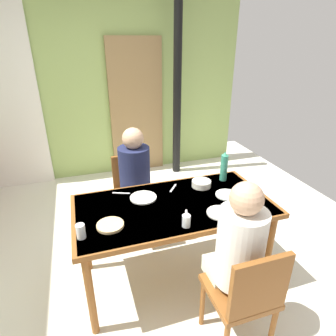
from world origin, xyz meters
name	(u,v)px	position (x,y,z in m)	size (l,w,h in m)	color
ground_plane	(120,267)	(0.00, 0.00, 0.00)	(5.77, 5.77, 0.00)	silver
wall_back	(88,81)	(0.00, 2.22, 1.41)	(4.59, 0.10, 2.83)	#97B261
door_wooden	(137,108)	(0.67, 2.14, 1.00)	(0.80, 0.05, 2.00)	olive
stove_pipe_column	(177,81)	(1.22, 1.87, 1.41)	(0.12, 0.12, 2.83)	black
curtain_panel	(3,104)	(-1.10, 2.12, 1.19)	(0.90, 0.03, 2.38)	white
dining_table	(174,212)	(0.44, -0.25, 0.68)	(1.57, 0.81, 0.75)	brown
chair_near_diner	(246,294)	(0.65, -1.00, 0.50)	(0.40, 0.40, 0.87)	brown
chair_far_diner	(134,192)	(0.26, 0.51, 0.50)	(0.40, 0.40, 0.87)	brown
person_near_diner	(239,244)	(0.65, -0.87, 0.78)	(0.30, 0.37, 0.77)	silver
person_far_diner	(135,172)	(0.26, 0.37, 0.78)	(0.30, 0.37, 0.77)	#272845
water_bottle_green_near	(224,167)	(1.01, 0.01, 0.89)	(0.07, 0.07, 0.28)	#368E71
serving_bowl_center	(201,184)	(0.77, -0.04, 0.78)	(0.17, 0.17, 0.06)	silver
dinner_plate_near_left	(220,213)	(0.73, -0.49, 0.76)	(0.20, 0.20, 0.01)	white
dinner_plate_near_right	(143,197)	(0.23, -0.08, 0.76)	(0.22, 0.22, 0.01)	white
dinner_plate_far_center	(227,195)	(0.91, -0.26, 0.76)	(0.19, 0.19, 0.01)	white
drinking_glass_by_near_diner	(246,209)	(0.89, -0.57, 0.81)	(0.06, 0.06, 0.10)	silver
drinking_glass_by_far_diner	(186,221)	(0.42, -0.55, 0.80)	(0.06, 0.06, 0.09)	silver
drinking_glass_spare_center	(81,231)	(-0.28, -0.46, 0.81)	(0.06, 0.06, 0.10)	silver
bread_plate_sliced	(110,225)	(-0.08, -0.39, 0.76)	(0.19, 0.19, 0.02)	#DBB77A
cutlery_knife_near	(121,193)	(0.07, 0.05, 0.76)	(0.15, 0.02, 0.00)	silver
cutlery_fork_near	(187,215)	(0.48, -0.43, 0.76)	(0.15, 0.02, 0.00)	silver
cutlery_knife_far	(173,188)	(0.52, 0.00, 0.76)	(0.15, 0.02, 0.00)	silver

